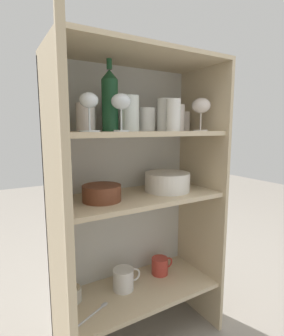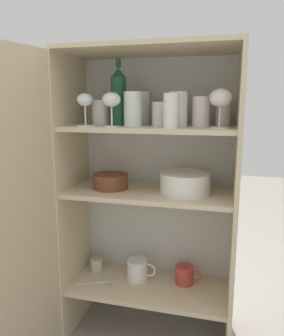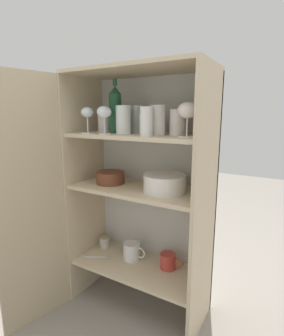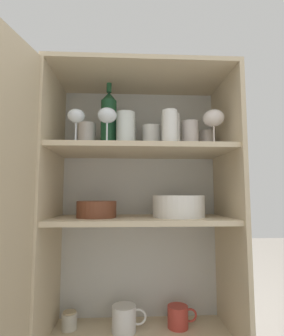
# 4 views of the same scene
# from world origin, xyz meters

# --- Properties ---
(ground_plane) EXTENTS (8.00, 8.00, 0.00)m
(ground_plane) POSITION_xyz_m (0.00, 0.00, 0.00)
(ground_plane) COLOR gray
(cupboard_back_panel) EXTENTS (0.76, 0.02, 1.31)m
(cupboard_back_panel) POSITION_xyz_m (0.00, 0.34, 0.66)
(cupboard_back_panel) COLOR silver
(cupboard_back_panel) RESTS_ON ground_plane
(cupboard_side_left) EXTENTS (0.02, 0.36, 1.31)m
(cupboard_side_left) POSITION_xyz_m (-0.37, 0.16, 0.66)
(cupboard_side_left) COLOR #CCB793
(cupboard_side_left) RESTS_ON ground_plane
(cupboard_side_right) EXTENTS (0.02, 0.36, 1.31)m
(cupboard_side_right) POSITION_xyz_m (0.37, 0.16, 0.66)
(cupboard_side_right) COLOR #CCB793
(cupboard_side_right) RESTS_ON ground_plane
(cupboard_top_panel) EXTENTS (0.76, 0.36, 0.02)m
(cupboard_top_panel) POSITION_xyz_m (0.00, 0.16, 1.32)
(cupboard_top_panel) COLOR #CCB793
(cupboard_top_panel) RESTS_ON cupboard_side_left
(shelf_board_lower) EXTENTS (0.72, 0.33, 0.02)m
(shelf_board_lower) POSITION_xyz_m (0.00, 0.16, 0.24)
(shelf_board_lower) COLOR beige
(shelf_board_middle) EXTENTS (0.72, 0.33, 0.02)m
(shelf_board_middle) POSITION_xyz_m (0.00, 0.16, 0.71)
(shelf_board_middle) COLOR beige
(shelf_board_upper) EXTENTS (0.72, 0.33, 0.02)m
(shelf_board_upper) POSITION_xyz_m (0.00, 0.16, 1.00)
(shelf_board_upper) COLOR beige
(cupboard_door) EXTENTS (0.10, 0.37, 1.31)m
(cupboard_door) POSITION_xyz_m (-0.42, -0.20, 0.66)
(cupboard_door) COLOR tan
(cupboard_door) RESTS_ON ground_plane
(tumbler_glass_0) EXTENTS (0.08, 0.08, 0.14)m
(tumbler_glass_0) POSITION_xyz_m (-0.07, 0.13, 1.08)
(tumbler_glass_0) COLOR white
(tumbler_glass_0) RESTS_ON shelf_board_upper
(tumbler_glass_1) EXTENTS (0.07, 0.07, 0.12)m
(tumbler_glass_1) POSITION_xyz_m (0.21, 0.17, 1.07)
(tumbler_glass_1) COLOR silver
(tumbler_glass_1) RESTS_ON shelf_board_upper
(tumbler_glass_2) EXTENTS (0.08, 0.08, 0.11)m
(tumbler_glass_2) POSITION_xyz_m (-0.23, 0.18, 1.06)
(tumbler_glass_2) COLOR silver
(tumbler_glass_2) RESTS_ON shelf_board_upper
(tumbler_glass_3) EXTENTS (0.08, 0.08, 0.15)m
(tumbler_glass_3) POSITION_xyz_m (-0.06, 0.25, 1.08)
(tumbler_glass_3) COLOR white
(tumbler_glass_3) RESTS_ON shelf_board_upper
(tumbler_glass_4) EXTENTS (0.06, 0.06, 0.13)m
(tumbler_glass_4) POSITION_xyz_m (0.11, 0.06, 1.07)
(tumbler_glass_4) COLOR white
(tumbler_glass_4) RESTS_ON shelf_board_upper
(tumbler_glass_5) EXTENTS (0.06, 0.06, 0.10)m
(tumbler_glass_5) POSITION_xyz_m (0.30, 0.23, 1.05)
(tumbler_glass_5) COLOR silver
(tumbler_glass_5) RESTS_ON shelf_board_upper
(tumbler_glass_6) EXTENTS (0.08, 0.08, 0.10)m
(tumbler_glass_6) POSITION_xyz_m (0.05, 0.18, 1.06)
(tumbler_glass_6) COLOR white
(tumbler_glass_6) RESTS_ON shelf_board_upper
(tumbler_glass_7) EXTENTS (0.08, 0.08, 0.14)m
(tumbler_glass_7) POSITION_xyz_m (0.12, 0.14, 1.08)
(tumbler_glass_7) COLOR white
(tumbler_glass_7) RESTS_ON shelf_board_upper
(wine_glass_0) EXTENTS (0.09, 0.09, 0.15)m
(wine_glass_0) POSITION_xyz_m (0.29, 0.09, 1.12)
(wine_glass_0) COLOR silver
(wine_glass_0) RESTS_ON shelf_board_upper
(wine_glass_1) EXTENTS (0.08, 0.08, 0.14)m
(wine_glass_1) POSITION_xyz_m (-0.26, 0.07, 1.10)
(wine_glass_1) COLOR white
(wine_glass_1) RESTS_ON shelf_board_upper
(wine_glass_2) EXTENTS (0.07, 0.07, 0.14)m
(wine_glass_2) POSITION_xyz_m (-0.14, 0.06, 1.11)
(wine_glass_2) COLOR white
(wine_glass_2) RESTS_ON shelf_board_upper
(wine_bottle) EXTENTS (0.07, 0.07, 0.28)m
(wine_bottle) POSITION_xyz_m (-0.14, 0.16, 1.13)
(wine_bottle) COLOR #194728
(wine_bottle) RESTS_ON shelf_board_upper
(plate_stack_white) EXTENTS (0.22, 0.22, 0.09)m
(plate_stack_white) POSITION_xyz_m (0.16, 0.17, 0.76)
(plate_stack_white) COLOR white
(plate_stack_white) RESTS_ON shelf_board_middle
(mixing_bowl_large) EXTENTS (0.16, 0.16, 0.07)m
(mixing_bowl_large) POSITION_xyz_m (-0.18, 0.16, 0.75)
(mixing_bowl_large) COLOR brown
(mixing_bowl_large) RESTS_ON shelf_board_middle
(coffee_mug_primary) EXTENTS (0.14, 0.10, 0.10)m
(coffee_mug_primary) POSITION_xyz_m (-0.07, 0.20, 0.31)
(coffee_mug_primary) COLOR white
(coffee_mug_primary) RESTS_ON shelf_board_lower
(coffee_mug_extra_1) EXTENTS (0.13, 0.09, 0.09)m
(coffee_mug_extra_1) POSITION_xyz_m (0.16, 0.22, 0.30)
(coffee_mug_extra_1) COLOR #BC3D33
(coffee_mug_extra_1) RESTS_ON shelf_board_lower
(storage_jar) EXTENTS (0.06, 0.06, 0.07)m
(storage_jar) POSITION_xyz_m (-0.30, 0.23, 0.29)
(storage_jar) COLOR beige
(storage_jar) RESTS_ON shelf_board_lower
(serving_spoon) EXTENTS (0.16, 0.08, 0.01)m
(serving_spoon) POSITION_xyz_m (-0.24, 0.11, 0.26)
(serving_spoon) COLOR silver
(serving_spoon) RESTS_ON shelf_board_lower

